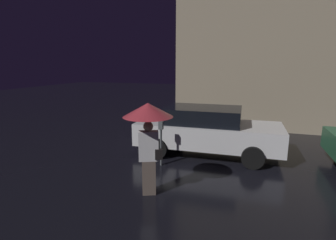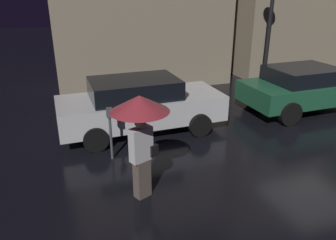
% 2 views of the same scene
% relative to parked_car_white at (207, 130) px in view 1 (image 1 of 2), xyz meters
% --- Properties ---
extents(building_facade_left, '(6.79, 3.00, 7.26)m').
position_rel_parked_car_white_xyz_m(building_facade_left, '(1.36, 5.02, 2.86)').
color(building_facade_left, gray).
rests_on(building_facade_left, ground).
extents(parked_car_white, '(4.45, 1.94, 1.48)m').
position_rel_parked_car_white_xyz_m(parked_car_white, '(0.00, 0.00, 0.00)').
color(parked_car_white, silver).
rests_on(parked_car_white, ground).
extents(pedestrian_with_umbrella, '(1.05, 1.05, 2.01)m').
position_rel_parked_car_white_xyz_m(pedestrian_with_umbrella, '(-0.74, -3.04, 0.84)').
color(pedestrian_with_umbrella, '#66564C').
rests_on(pedestrian_with_umbrella, ground).
extents(parking_meter, '(0.12, 0.10, 1.26)m').
position_rel_parked_car_white_xyz_m(parking_meter, '(-1.04, -1.39, 0.01)').
color(parking_meter, '#4C5154').
rests_on(parking_meter, ground).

